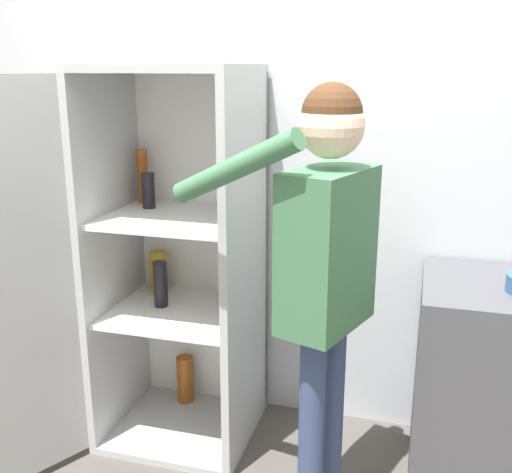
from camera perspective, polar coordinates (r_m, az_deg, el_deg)
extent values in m
cube|color=silver|center=(2.89, 2.01, 6.67)|extent=(7.00, 0.06, 2.55)
cube|color=#B7BABC|center=(3.15, -6.88, -17.40)|extent=(0.69, 0.62, 0.04)
cube|color=#B7BABC|center=(2.63, -8.15, 15.58)|extent=(0.69, 0.62, 0.04)
cube|color=white|center=(3.03, -5.27, -0.73)|extent=(0.69, 0.03, 1.68)
cube|color=#B7BABC|center=(2.91, -13.38, -1.81)|extent=(0.03, 0.62, 1.68)
cube|color=#B7BABC|center=(2.66, -0.99, -3.04)|extent=(0.04, 0.62, 1.68)
cube|color=white|center=(2.86, -7.29, -7.08)|extent=(0.62, 0.55, 0.02)
cube|color=white|center=(2.71, -7.62, 1.80)|extent=(0.62, 0.55, 0.02)
cylinder|color=black|center=(2.82, -2.06, -5.16)|extent=(0.05, 0.05, 0.17)
cylinder|color=#B78C1E|center=(3.04, -9.24, -3.34)|extent=(0.09, 0.09, 0.21)
cylinder|color=black|center=(2.86, -9.08, -4.50)|extent=(0.07, 0.07, 0.22)
cylinder|color=#9E4C19|center=(3.25, -6.76, -13.31)|extent=(0.09, 0.09, 0.25)
cylinder|color=#9E4C19|center=(2.97, -10.73, 5.67)|extent=(0.05, 0.05, 0.26)
cylinder|color=black|center=(2.85, -10.22, 4.33)|extent=(0.06, 0.06, 0.17)
cylinder|color=#384770|center=(2.39, 5.29, -18.03)|extent=(0.10, 0.10, 0.82)
cylinder|color=#384770|center=(2.50, 7.16, -16.33)|extent=(0.10, 0.10, 0.82)
cube|color=#3F724C|center=(2.14, 6.81, -1.26)|extent=(0.33, 0.43, 0.58)
sphere|color=beige|center=(2.06, 7.21, 10.45)|extent=(0.23, 0.23, 0.23)
sphere|color=#4C2D19|center=(2.06, 7.25, 11.54)|extent=(0.21, 0.21, 0.21)
cylinder|color=#3F724C|center=(2.03, -2.02, 6.52)|extent=(0.52, 0.25, 0.30)
cylinder|color=#3F724C|center=(2.34, 9.31, -0.66)|extent=(0.08, 0.08, 0.55)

